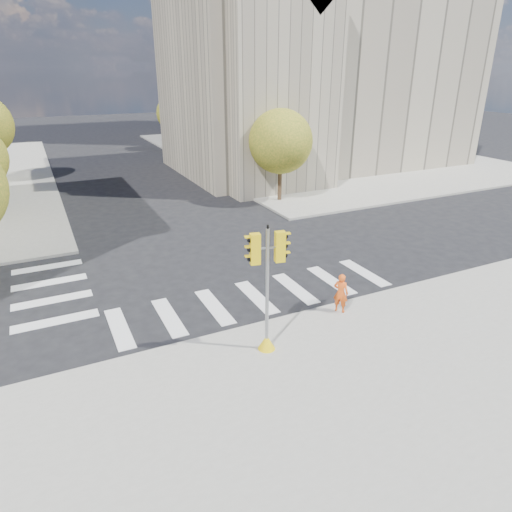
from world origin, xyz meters
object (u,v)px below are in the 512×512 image
Objects in this scene: traffic_signal at (267,300)px; lamp_far at (197,111)px; lamp_near at (260,126)px; photographer at (341,293)px.

lamp_far is at bearing 85.58° from traffic_signal.
photographer is at bearing -107.65° from lamp_near.
lamp_far reaches higher than photographer.
traffic_signal is 3.83m from photographer.
lamp_far reaches higher than traffic_signal.
lamp_near reaches higher than traffic_signal.
lamp_far is at bearing -46.92° from photographer.
lamp_near is at bearing -54.28° from photographer.
lamp_far is (0.00, 14.00, 0.00)m from lamp_near.
traffic_signal reaches higher than photographer.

